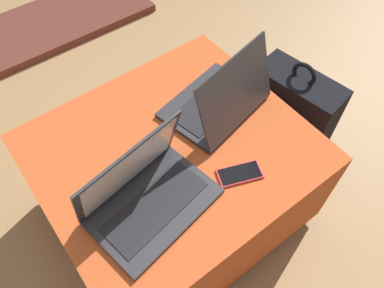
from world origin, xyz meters
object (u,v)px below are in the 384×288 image
Objects in this scene: laptop_near at (146,193)px; backpack at (290,118)px; laptop_far at (221,101)px; cell_phone at (240,174)px.

backpack is (0.75, 0.07, -0.28)m from laptop_near.
laptop_far reaches higher than cell_phone.
cell_phone is at bearing 51.84° from laptop_far.
cell_phone is 0.29× the size of backpack.
laptop_far is 0.46m from backpack.
laptop_far is at bearing 175.10° from cell_phone.
cell_phone is at bearing 100.54° from backpack.
laptop_near is 0.74× the size of backpack.
laptop_near reaches higher than cell_phone.
backpack is (0.35, -0.07, -0.29)m from laptop_far.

